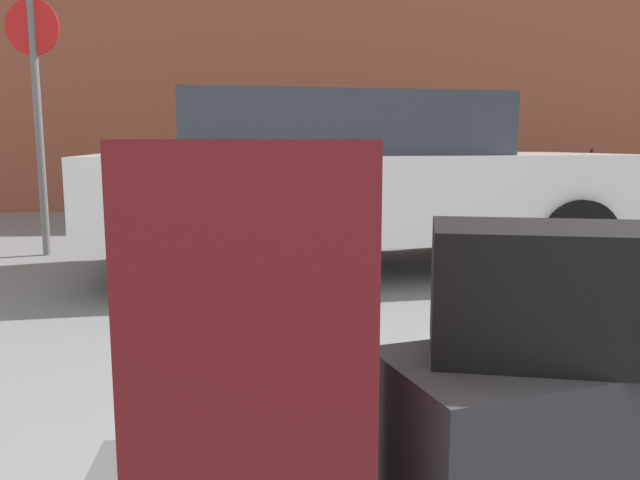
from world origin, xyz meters
TOP-DOWN VIEW (x-y plane):
  - duffel_bag_charcoal_rear_left at (0.27, -0.09)m, footprint 0.63×0.42m
  - suitcase_maroon_center at (-0.24, -0.18)m, footprint 0.39×0.28m
  - duffel_bag_black_topmost_pile at (0.27, -0.09)m, footprint 0.46×0.34m
  - parked_car at (0.57, 4.03)m, footprint 4.44×2.22m
  - bicycle_leaning at (4.46, 8.28)m, footprint 1.71×0.55m
  - bollard_kerb_near at (2.71, 6.47)m, footprint 0.22×0.22m
  - bollard_kerb_mid at (3.96, 6.47)m, footprint 0.22×0.22m
  - no_parking_sign at (-2.22, 5.00)m, footprint 0.50×0.11m

SIDE VIEW (x-z plane):
  - bollard_kerb_near at x=2.71m, z-range 0.00..0.61m
  - bollard_kerb_mid at x=3.96m, z-range 0.00..0.61m
  - bicycle_leaning at x=4.46m, z-range -0.11..0.85m
  - duffel_bag_charcoal_rear_left at x=0.27m, z-range 0.34..0.68m
  - suitcase_maroon_center at x=-0.24m, z-range 0.34..1.05m
  - parked_car at x=0.57m, z-range 0.05..1.47m
  - duffel_bag_black_topmost_pile at x=0.27m, z-range 0.68..0.91m
  - no_parking_sign at x=-2.22m, z-range 0.28..2.61m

